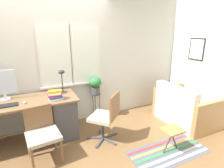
{
  "coord_description": "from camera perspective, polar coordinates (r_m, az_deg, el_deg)",
  "views": [
    {
      "loc": [
        -0.3,
        -2.7,
        1.89
      ],
      "look_at": [
        1.07,
        0.18,
        0.92
      ],
      "focal_mm": 28.0,
      "sensor_mm": 36.0,
      "label": 1
    }
  ],
  "objects": [
    {
      "name": "desk_lamp",
      "position": [
        3.35,
        -16.1,
        2.39
      ],
      "size": [
        0.14,
        0.14,
        0.43
      ],
      "color": "#2D2D33",
      "rests_on": "desk"
    },
    {
      "name": "desk",
      "position": [
        3.41,
        -27.91,
        -10.86
      ],
      "size": [
        1.94,
        0.72,
        0.77
      ],
      "color": "brown",
      "rests_on": "ground_plane"
    },
    {
      "name": "plant_stand",
      "position": [
        3.83,
        -5.31,
        -4.43
      ],
      "size": [
        0.2,
        0.2,
        0.6
      ],
      "color": "#333338",
      "rests_on": "ground_plane"
    },
    {
      "name": "office_chair_swivel",
      "position": [
        3.07,
        -1.81,
        -10.4
      ],
      "size": [
        0.61,
        0.61,
        0.9
      ],
      "rotation": [
        0.0,
        0.0,
        3.9
      ],
      "color": "#47474C",
      "rests_on": "ground_plane"
    },
    {
      "name": "ground_plane",
      "position": [
        3.3,
        -16.4,
        -18.67
      ],
      "size": [
        14.0,
        14.0,
        0.0
      ],
      "primitive_type": "plane",
      "color": "brown"
    },
    {
      "name": "keyboard",
      "position": [
        3.17,
        -31.78,
        -6.11
      ],
      "size": [
        0.38,
        0.15,
        0.02
      ],
      "color": "black",
      "rests_on": "desk"
    },
    {
      "name": "folding_stool",
      "position": [
        3.02,
        19.06,
        -14.61
      ],
      "size": [
        0.32,
        0.27,
        0.41
      ],
      "color": "olive",
      "rests_on": "ground_plane"
    },
    {
      "name": "wall_right_with_picture",
      "position": [
        4.39,
        26.34,
        8.17
      ],
      "size": [
        0.08,
        9.0,
        2.7
      ],
      "color": "silver",
      "rests_on": "ground_plane"
    },
    {
      "name": "monitor",
      "position": [
        3.4,
        -32.04,
        -0.08
      ],
      "size": [
        0.4,
        0.16,
        0.51
      ],
      "color": "silver",
      "rests_on": "desk"
    },
    {
      "name": "couch_loveseat",
      "position": [
        4.07,
        22.63,
        -7.58
      ],
      "size": [
        0.85,
        1.19,
        0.84
      ],
      "rotation": [
        0.0,
        0.0,
        1.57
      ],
      "color": "white",
      "rests_on": "ground_plane"
    },
    {
      "name": "mouse",
      "position": [
        3.14,
        -26.6,
        -5.39
      ],
      "size": [
        0.04,
        0.07,
        0.03
      ],
      "color": "silver",
      "rests_on": "desk"
    },
    {
      "name": "book_stack",
      "position": [
        3.09,
        -18.06,
        -3.54
      ],
      "size": [
        0.24,
        0.19,
        0.16
      ],
      "color": "white",
      "rests_on": "desk"
    },
    {
      "name": "floor_rug_striped",
      "position": [
        3.18,
        17.9,
        -20.27
      ],
      "size": [
        1.3,
        0.59,
        0.01
      ],
      "color": "#565B6B",
      "rests_on": "ground_plane"
    },
    {
      "name": "potted_plant",
      "position": [
        3.73,
        -5.44,
        -0.07
      ],
      "size": [
        0.26,
        0.26,
        0.36
      ],
      "color": "#514C47",
      "rests_on": "plant_stand"
    },
    {
      "name": "desk_chair_wooden",
      "position": [
        2.87,
        -21.85,
        -14.46
      ],
      "size": [
        0.5,
        0.51,
        0.81
      ],
      "rotation": [
        0.0,
        0.0,
        0.11
      ],
      "color": "brown",
      "rests_on": "ground_plane"
    },
    {
      "name": "wall_back_with_window",
      "position": [
        3.56,
        -20.16,
        7.22
      ],
      "size": [
        9.0,
        0.12,
        2.7
      ],
      "color": "silver",
      "rests_on": "ground_plane"
    }
  ]
}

